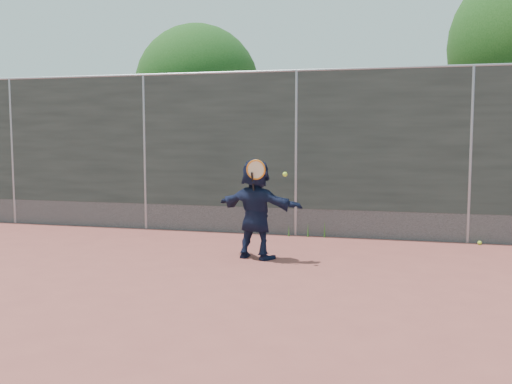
# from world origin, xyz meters

# --- Properties ---
(ground) EXTENTS (80.00, 80.00, 0.00)m
(ground) POSITION_xyz_m (0.00, 0.00, 0.00)
(ground) COLOR #9E4C42
(ground) RESTS_ON ground
(player) EXTENTS (1.46, 0.80, 1.50)m
(player) POSITION_xyz_m (-0.22, 1.39, 0.75)
(player) COLOR #131B36
(player) RESTS_ON ground
(ball_ground) EXTENTS (0.07, 0.07, 0.07)m
(ball_ground) POSITION_xyz_m (3.18, 3.35, 0.03)
(ball_ground) COLOR #BEF235
(ball_ground) RESTS_ON ground
(fence) EXTENTS (20.00, 0.06, 3.03)m
(fence) POSITION_xyz_m (-0.00, 3.50, 1.58)
(fence) COLOR #38423D
(fence) RESTS_ON ground
(swing_action) EXTENTS (0.61, 0.14, 0.51)m
(swing_action) POSITION_xyz_m (-0.12, 1.19, 1.32)
(swing_action) COLOR orange
(swing_action) RESTS_ON ground
(tree_left) EXTENTS (3.15, 3.00, 4.53)m
(tree_left) POSITION_xyz_m (-2.85, 6.55, 2.94)
(tree_left) COLOR #382314
(tree_left) RESTS_ON ground
(weed_clump) EXTENTS (0.68, 0.07, 0.30)m
(weed_clump) POSITION_xyz_m (0.29, 3.38, 0.13)
(weed_clump) COLOR #387226
(weed_clump) RESTS_ON ground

